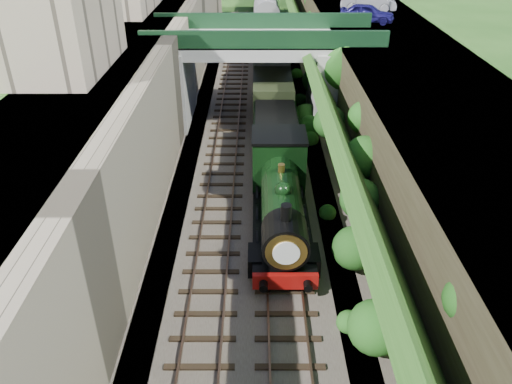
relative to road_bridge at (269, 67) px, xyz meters
name	(u,v)px	position (x,y,z in m)	size (l,w,h in m)	color
trackbed	(256,141)	(-0.94, -4.00, -3.98)	(10.00, 90.00, 0.20)	#473F38
retaining_wall	(172,94)	(-6.44, -4.00, -0.58)	(1.00, 90.00, 7.00)	#756B56
street_plateau_left	(118,94)	(-9.94, -4.00, -0.58)	(6.00, 90.00, 7.00)	#262628
street_plateau_right	(401,99)	(8.56, -4.00, -0.95)	(8.00, 90.00, 6.25)	#262628
embankment_slope	(335,117)	(3.98, -5.98, -1.43)	(4.49, 90.00, 6.36)	#1E4714
track_left	(227,139)	(-2.94, -4.00, -3.83)	(2.50, 90.00, 0.20)	black
track_right	(273,139)	(0.26, -4.00, -3.83)	(2.50, 90.00, 0.20)	black
road_bridge	(269,67)	(0.00, 0.00, 0.00)	(16.00, 6.40, 7.25)	gray
building_near	(63,27)	(-10.44, -10.00, 4.92)	(4.00, 8.00, 4.00)	gray
tree	(343,67)	(4.97, -1.83, 0.57)	(3.60, 3.80, 6.60)	black
car_blue	(367,13)	(7.54, 4.43, 2.87)	(1.64, 4.09, 1.39)	navy
car_silver	(368,2)	(8.53, 9.00, 2.93)	(1.61, 4.62, 1.52)	#9E9EA2
locomotive	(281,199)	(0.26, -14.61, -2.18)	(3.10, 10.22, 3.83)	black
tender	(275,141)	(0.26, -7.25, -2.46)	(2.70, 6.00, 3.05)	black
coach_front	(270,72)	(0.26, 5.35, -2.03)	(2.90, 18.00, 3.70)	black
coach_middle	(266,24)	(0.26, 24.15, -2.03)	(2.90, 18.00, 3.70)	black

